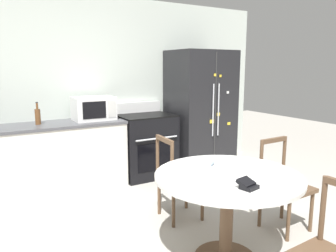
{
  "coord_description": "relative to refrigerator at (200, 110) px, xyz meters",
  "views": [
    {
      "loc": [
        -1.77,
        -1.99,
        1.61
      ],
      "look_at": [
        0.08,
        1.15,
        0.95
      ],
      "focal_mm": 35.0,
      "sensor_mm": 36.0,
      "label": 1
    }
  ],
  "objects": [
    {
      "name": "back_wall",
      "position": [
        -1.3,
        0.45,
        0.37
      ],
      "size": [
        5.2,
        0.1,
        2.6
      ],
      "color": "silver",
      "rests_on": "ground_plane"
    },
    {
      "name": "dining_chair_far",
      "position": [
        -1.29,
        -1.39,
        -0.5
      ],
      "size": [
        0.45,
        0.45,
        0.9
      ],
      "rotation": [
        0.0,
        0.0,
        4.64
      ],
      "color": "brown",
      "rests_on": "ground_plane"
    },
    {
      "name": "dining_table",
      "position": [
        -1.37,
        -2.26,
        -0.32
      ],
      "size": [
        1.19,
        1.19,
        0.75
      ],
      "color": "white",
      "rests_on": "ground_plane"
    },
    {
      "name": "microwave",
      "position": [
        -1.7,
        0.1,
        0.13
      ],
      "size": [
        0.53,
        0.37,
        0.32
      ],
      "color": "white",
      "rests_on": "kitchen_counter"
    },
    {
      "name": "dining_chair_right",
      "position": [
        -0.5,
        -2.12,
        -0.5
      ],
      "size": [
        0.43,
        0.43,
        0.9
      ],
      "rotation": [
        0.0,
        0.0,
        3.17
      ],
      "color": "brown",
      "rests_on": "ground_plane"
    },
    {
      "name": "folded_napkin",
      "position": [
        -1.39,
        -2.03,
        -0.15
      ],
      "size": [
        0.19,
        0.15,
        0.05
      ],
      "color": "#A3BCDB",
      "rests_on": "dining_table"
    },
    {
      "name": "wallet",
      "position": [
        -1.45,
        -2.57,
        -0.15
      ],
      "size": [
        0.14,
        0.15,
        0.07
      ],
      "color": "black",
      "rests_on": "dining_table"
    },
    {
      "name": "refrigerator",
      "position": [
        0.0,
        0.0,
        0.0
      ],
      "size": [
        0.94,
        0.78,
        1.86
      ],
      "color": "black",
      "rests_on": "ground_plane"
    },
    {
      "name": "counter_bottle",
      "position": [
        -2.42,
        0.11,
        0.08
      ],
      "size": [
        0.07,
        0.07,
        0.28
      ],
      "color": "brown",
      "rests_on": "kitchen_counter"
    },
    {
      "name": "candle_glass",
      "position": [
        -1.54,
        -2.18,
        -0.14
      ],
      "size": [
        0.09,
        0.09,
        0.09
      ],
      "color": "silver",
      "rests_on": "dining_table"
    },
    {
      "name": "kitchen_counter",
      "position": [
        -2.43,
        0.09,
        -0.48
      ],
      "size": [
        2.16,
        0.64,
        0.9
      ],
      "color": "silver",
      "rests_on": "ground_plane"
    },
    {
      "name": "oven_range",
      "position": [
        -0.95,
        0.06,
        -0.46
      ],
      "size": [
        0.79,
        0.68,
        1.08
      ],
      "color": "black",
      "rests_on": "ground_plane"
    }
  ]
}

